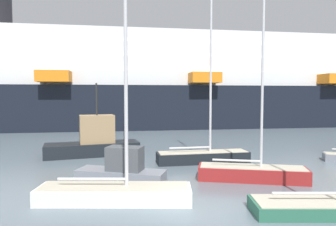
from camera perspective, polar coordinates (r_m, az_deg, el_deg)
name	(u,v)px	position (r m, az deg, el deg)	size (l,w,h in m)	color
ground_plane	(195,216)	(13.27, 5.06, -18.51)	(600.00, 600.00, 0.00)	slate
sailboat_1	(327,203)	(14.78, 27.50, -14.61)	(6.29, 2.36, 10.94)	#2D6B51
sailboat_3	(115,189)	(14.74, -9.89, -13.87)	(7.18, 2.33, 11.94)	white
sailboat_4	(203,154)	(22.67, 6.57, -7.54)	(6.87, 2.14, 13.51)	black
sailboat_5	(252,170)	(18.63, 15.44, -10.22)	(6.34, 3.05, 12.40)	maroon
fishing_boat_1	(94,141)	(25.92, -13.59, -5.15)	(7.82, 4.04, 5.92)	black
fishing_boat_2	(122,169)	(17.87, -8.51, -10.34)	(5.30, 3.06, 3.80)	gray
cruise_ship	(129,85)	(50.12, -7.24, 5.15)	(115.99, 23.84, 20.39)	black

